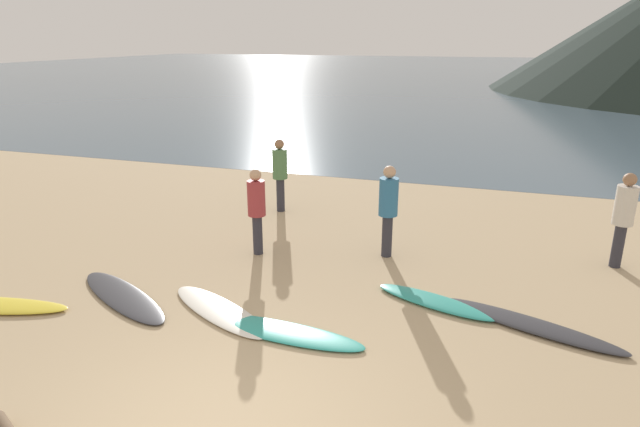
{
  "coord_description": "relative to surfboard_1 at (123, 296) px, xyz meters",
  "views": [
    {
      "loc": [
        2.41,
        -4.07,
        3.92
      ],
      "look_at": [
        -0.75,
        5.59,
        0.6
      ],
      "focal_mm": 30.66,
      "sensor_mm": 36.0,
      "label": 1
    }
  ],
  "objects": [
    {
      "name": "person_1",
      "position": [
        1.25,
        2.36,
        0.93
      ],
      "size": [
        0.33,
        0.33,
        1.63
      ],
      "rotation": [
        0.0,
        0.0,
        4.42
      ],
      "color": "#2D2D38",
      "rests_on": "ground"
    },
    {
      "name": "ground_plane",
      "position": [
        2.93,
        7.69,
        -0.13
      ],
      "size": [
        120.0,
        120.0,
        0.2
      ],
      "primitive_type": "cube",
      "color": "tan",
      "rests_on": "ground"
    },
    {
      "name": "surfboard_5",
      "position": [
        6.04,
        1.02,
        0.01
      ],
      "size": [
        2.57,
        1.33,
        0.08
      ],
      "primitive_type": "ellipsoid",
      "rotation": [
        0.0,
        0.0,
        -0.35
      ],
      "color": "#333338",
      "rests_on": "ground"
    },
    {
      "name": "surfboard_3",
      "position": [
        2.78,
        -0.23,
        0.0
      ],
      "size": [
        2.42,
        0.72,
        0.06
      ],
      "primitive_type": "ellipsoid",
      "rotation": [
        0.0,
        0.0,
        -0.07
      ],
      "color": "teal",
      "rests_on": "ground"
    },
    {
      "name": "person_2",
      "position": [
        3.58,
        2.99,
        0.98
      ],
      "size": [
        0.35,
        0.35,
        1.72
      ],
      "rotation": [
        0.0,
        0.0,
        2.82
      ],
      "color": "#2D2D38",
      "rests_on": "ground"
    },
    {
      "name": "person_3",
      "position": [
        0.67,
        4.94,
        0.97
      ],
      "size": [
        0.34,
        0.34,
        1.69
      ],
      "rotation": [
        0.0,
        0.0,
        4.08
      ],
      "color": "#2D2D38",
      "rests_on": "ground"
    },
    {
      "name": "person_0",
      "position": [
        7.55,
        3.76,
        0.98
      ],
      "size": [
        0.35,
        0.35,
        1.71
      ],
      "rotation": [
        0.0,
        0.0,
        2.02
      ],
      "color": "#2D2D38",
      "rests_on": "ground"
    },
    {
      "name": "surfboard_4",
      "position": [
        4.68,
        1.32,
        0.01
      ],
      "size": [
        1.99,
        1.08,
        0.08
      ],
      "primitive_type": "ellipsoid",
      "rotation": [
        0.0,
        0.0,
        -0.33
      ],
      "color": "teal",
      "rests_on": "ground"
    },
    {
      "name": "surfboard_1",
      "position": [
        0.0,
        0.0,
        0.0
      ],
      "size": [
        2.43,
        1.69,
        0.06
      ],
      "primitive_type": "ellipsoid",
      "rotation": [
        0.0,
        0.0,
        -0.5
      ],
      "color": "#333338",
      "rests_on": "ground"
    },
    {
      "name": "ocean_water",
      "position": [
        2.93,
        58.41,
        -0.03
      ],
      "size": [
        140.0,
        100.0,
        0.01
      ],
      "primitive_type": "cube",
      "color": "#475B6B",
      "rests_on": "ground"
    },
    {
      "name": "surfboard_2",
      "position": [
        1.66,
        0.05,
        -0.0
      ],
      "size": [
        2.21,
        1.55,
        0.06
      ],
      "primitive_type": "ellipsoid",
      "rotation": [
        0.0,
        0.0,
        -0.49
      ],
      "color": "silver",
      "rests_on": "ground"
    }
  ]
}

